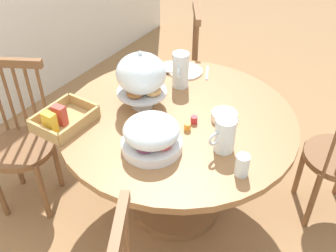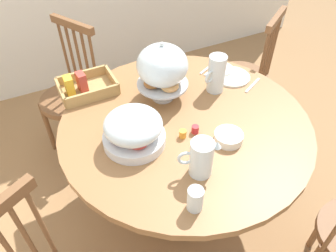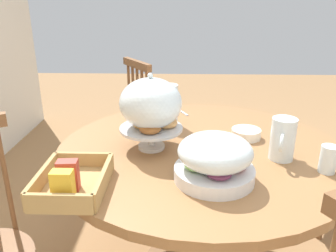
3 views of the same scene
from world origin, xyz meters
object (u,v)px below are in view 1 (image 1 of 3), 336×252
dining_table (177,143)px  pastry_stand_with_dome (141,76)px  orange_juice_pitcher (225,136)px  china_plate_large (185,71)px  windsor_chair_facing_door (177,74)px  fruit_platter_covered (152,135)px  milk_pitcher (181,71)px  cereal_bowl (224,116)px  cereal_basket (63,119)px  windsor_chair_far_side (22,146)px  drinking_glass (242,165)px  china_plate_small (172,67)px

dining_table → pastry_stand_with_dome: pastry_stand_with_dome is taller
orange_juice_pitcher → china_plate_large: 0.78m
china_plate_large → orange_juice_pitcher: bearing=-135.3°
windsor_chair_facing_door → fruit_platter_covered: 1.28m
orange_juice_pitcher → milk_pitcher: size_ratio=0.83×
dining_table → fruit_platter_covered: bearing=-173.9°
cereal_bowl → cereal_basket: bearing=125.8°
fruit_platter_covered → orange_juice_pitcher: bearing=-57.9°
dining_table → windsor_chair_far_side: 0.96m
china_plate_large → fruit_platter_covered: bearing=-161.5°
china_plate_large → cereal_bowl: 0.55m
fruit_platter_covered → drinking_glass: fruit_platter_covered is taller
orange_juice_pitcher → china_plate_small: bearing=49.8°
pastry_stand_with_dome → cereal_bowl: (0.13, -0.45, -0.17)m
dining_table → cereal_basket: (-0.39, 0.48, 0.23)m
china_plate_small → milk_pitcher: bearing=-134.4°
fruit_platter_covered → china_plate_small: (0.72, 0.34, -0.07)m
cereal_basket → dining_table: bearing=-50.5°
cereal_bowl → china_plate_large: bearing=53.2°
windsor_chair_far_side → pastry_stand_with_dome: pastry_stand_with_dome is taller
dining_table → fruit_platter_covered: size_ratio=4.35×
dining_table → milk_pitcher: (0.28, 0.16, 0.29)m
cereal_bowl → fruit_platter_covered: bearing=154.8°
pastry_stand_with_dome → milk_pitcher: 0.32m
windsor_chair_facing_door → cereal_bowl: size_ratio=6.96×
dining_table → fruit_platter_covered: fruit_platter_covered is taller
dining_table → cereal_basket: 0.66m
windsor_chair_facing_door → china_plate_large: 0.55m
windsor_chair_facing_door → orange_juice_pitcher: 1.29m
fruit_platter_covered → china_plate_large: bearing=18.5°
dining_table → orange_juice_pitcher: orange_juice_pitcher is taller
windsor_chair_far_side → pastry_stand_with_dome: (0.42, -0.62, 0.48)m
windsor_chair_facing_door → milk_pitcher: size_ratio=4.46×
dining_table → orange_juice_pitcher: bearing=-108.3°
fruit_platter_covered → cereal_bowl: fruit_platter_covered is taller
milk_pitcher → china_plate_small: 0.22m
cereal_bowl → windsor_chair_facing_door: bearing=46.3°
cereal_basket → china_plate_small: cereal_basket is taller
cereal_basket → windsor_chair_far_side: bearing=96.9°
windsor_chair_far_side → pastry_stand_with_dome: bearing=-56.2°
dining_table → china_plate_small: 0.56m
orange_juice_pitcher → pastry_stand_with_dome: bearing=80.8°
dining_table → cereal_basket: cereal_basket is taller
windsor_chair_far_side → cereal_bowl: bearing=-62.8°
windsor_chair_far_side → orange_juice_pitcher: bearing=-74.4°
orange_juice_pitcher → cereal_bowl: bearing=25.4°
windsor_chair_facing_door → pastry_stand_with_dome: pastry_stand_with_dome is taller
pastry_stand_with_dome → fruit_platter_covered: 0.39m
windsor_chair_facing_door → drinking_glass: 1.46m
fruit_platter_covered → dining_table: bearing=6.1°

